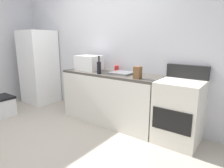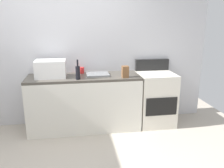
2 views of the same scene
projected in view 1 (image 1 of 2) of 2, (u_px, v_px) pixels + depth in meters
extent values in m
plane|color=#B2A899|center=(45.00, 143.00, 2.81)|extent=(6.00, 6.00, 0.00)
cube|color=silver|center=(109.00, 48.00, 3.74)|extent=(5.00, 0.10, 2.60)
cube|color=silver|center=(111.00, 98.00, 3.49)|extent=(1.80, 0.60, 0.86)
cube|color=#4C473F|center=(111.00, 74.00, 3.38)|extent=(1.80, 0.60, 0.04)
cube|color=white|center=(39.00, 67.00, 4.54)|extent=(0.68, 0.66, 1.66)
cube|color=silver|center=(179.00, 112.00, 2.78)|extent=(0.60, 0.60, 0.90)
cube|color=black|center=(171.00, 121.00, 2.54)|extent=(0.52, 0.02, 0.30)
cube|color=black|center=(187.00, 72.00, 2.86)|extent=(0.60, 0.08, 0.20)
cube|color=white|center=(89.00, 63.00, 3.64)|extent=(0.46, 0.34, 0.27)
cube|color=slate|center=(122.00, 73.00, 3.26)|extent=(0.36, 0.32, 0.03)
cylinder|color=black|center=(99.00, 68.00, 3.25)|extent=(0.07, 0.07, 0.20)
cylinder|color=black|center=(99.00, 59.00, 3.22)|extent=(0.03, 0.03, 0.10)
cylinder|color=red|center=(116.00, 68.00, 3.55)|extent=(0.08, 0.08, 0.10)
cube|color=brown|center=(138.00, 73.00, 2.84)|extent=(0.10, 0.10, 0.18)
cube|color=silver|center=(3.00, 107.00, 3.83)|extent=(0.44, 0.34, 0.34)
cube|color=black|center=(1.00, 97.00, 3.79)|extent=(0.46, 0.36, 0.04)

